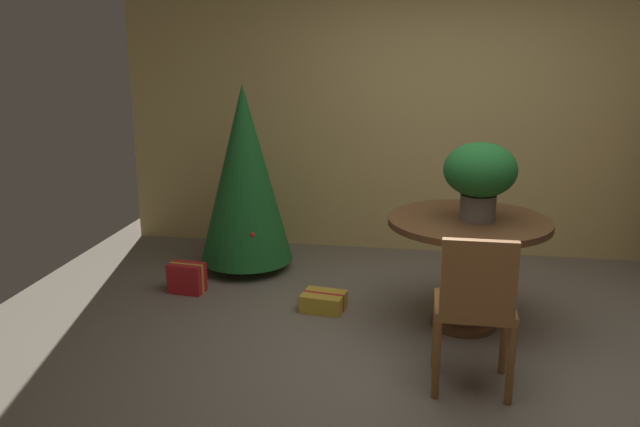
{
  "coord_description": "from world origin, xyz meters",
  "views": [
    {
      "loc": [
        -0.17,
        -3.83,
        1.94
      ],
      "look_at": [
        -0.86,
        0.28,
        0.82
      ],
      "focal_mm": 36.95,
      "sensor_mm": 36.0,
      "label": 1
    }
  ],
  "objects_px": {
    "gift_box_gold": "(324,301)",
    "flower_vase": "(480,173)",
    "round_dining_table": "(467,253)",
    "holiday_tree": "(245,174)",
    "wooden_chair_near": "(475,303)",
    "gift_box_red": "(187,278)"
  },
  "relations": [
    {
      "from": "flower_vase",
      "to": "gift_box_red",
      "type": "bearing_deg",
      "value": 172.55
    },
    {
      "from": "round_dining_table",
      "to": "flower_vase",
      "type": "distance_m",
      "value": 0.55
    },
    {
      "from": "gift_box_gold",
      "to": "flower_vase",
      "type": "bearing_deg",
      "value": -6.15
    },
    {
      "from": "gift_box_red",
      "to": "holiday_tree",
      "type": "bearing_deg",
      "value": 61.88
    },
    {
      "from": "round_dining_table",
      "to": "flower_vase",
      "type": "relative_size",
      "value": 2.11
    },
    {
      "from": "flower_vase",
      "to": "wooden_chair_near",
      "type": "bearing_deg",
      "value": -93.2
    },
    {
      "from": "wooden_chair_near",
      "to": "holiday_tree",
      "type": "xyz_separation_m",
      "value": [
        -1.8,
        1.77,
        0.3
      ]
    },
    {
      "from": "round_dining_table",
      "to": "holiday_tree",
      "type": "distance_m",
      "value": 2.02
    },
    {
      "from": "round_dining_table",
      "to": "wooden_chair_near",
      "type": "xyz_separation_m",
      "value": [
        0.0,
        -0.9,
        0.0
      ]
    },
    {
      "from": "round_dining_table",
      "to": "wooden_chair_near",
      "type": "distance_m",
      "value": 0.9
    },
    {
      "from": "round_dining_table",
      "to": "flower_vase",
      "type": "xyz_separation_m",
      "value": [
        0.05,
        -0.0,
        0.55
      ]
    },
    {
      "from": "round_dining_table",
      "to": "gift_box_gold",
      "type": "xyz_separation_m",
      "value": [
        -1.0,
        0.11,
        -0.47
      ]
    },
    {
      "from": "flower_vase",
      "to": "holiday_tree",
      "type": "distance_m",
      "value": 2.06
    },
    {
      "from": "gift_box_red",
      "to": "wooden_chair_near",
      "type": "bearing_deg",
      "value": -29.02
    },
    {
      "from": "flower_vase",
      "to": "wooden_chair_near",
      "type": "distance_m",
      "value": 1.05
    },
    {
      "from": "round_dining_table",
      "to": "flower_vase",
      "type": "height_order",
      "value": "flower_vase"
    },
    {
      "from": "flower_vase",
      "to": "wooden_chair_near",
      "type": "height_order",
      "value": "flower_vase"
    },
    {
      "from": "round_dining_table",
      "to": "gift_box_red",
      "type": "relative_size",
      "value": 3.76
    },
    {
      "from": "gift_box_gold",
      "to": "holiday_tree",
      "type": "bearing_deg",
      "value": 135.85
    },
    {
      "from": "holiday_tree",
      "to": "gift_box_gold",
      "type": "distance_m",
      "value": 1.35
    },
    {
      "from": "flower_vase",
      "to": "gift_box_red",
      "type": "relative_size",
      "value": 1.78
    },
    {
      "from": "round_dining_table",
      "to": "wooden_chair_near",
      "type": "height_order",
      "value": "wooden_chair_near"
    }
  ]
}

